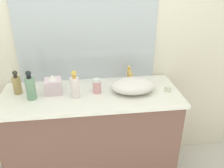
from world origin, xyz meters
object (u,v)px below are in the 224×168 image
(spray_can, at_px, (96,86))
(tissue_box, at_px, (53,85))
(perfume_bottle, at_px, (75,86))
(lotion_bottle, at_px, (17,84))
(candle_jar, at_px, (168,89))
(sink_basin, at_px, (133,85))
(soap_dispenser, at_px, (30,87))

(spray_can, height_order, tissue_box, tissue_box)
(perfume_bottle, xyz_separation_m, spray_can, (0.17, 0.05, -0.03))
(perfume_bottle, distance_m, tissue_box, 0.19)
(lotion_bottle, relative_size, candle_jar, 4.16)
(lotion_bottle, distance_m, tissue_box, 0.28)
(sink_basin, relative_size, candle_jar, 7.61)
(sink_basin, distance_m, perfume_bottle, 0.46)
(spray_can, height_order, candle_jar, spray_can)
(soap_dispenser, distance_m, tissue_box, 0.18)
(lotion_bottle, bearing_deg, tissue_box, -5.77)
(lotion_bottle, distance_m, perfume_bottle, 0.46)
(candle_jar, bearing_deg, tissue_box, 174.44)
(lotion_bottle, bearing_deg, soap_dispenser, -41.13)
(lotion_bottle, xyz_separation_m, spray_can, (0.61, -0.07, -0.02))
(candle_jar, bearing_deg, sink_basin, 174.83)
(sink_basin, xyz_separation_m, lotion_bottle, (-0.90, 0.09, 0.02))
(sink_basin, relative_size, lotion_bottle, 1.83)
(sink_basin, distance_m, spray_can, 0.29)
(sink_basin, relative_size, perfume_bottle, 1.63)
(soap_dispenser, xyz_separation_m, tissue_box, (0.15, 0.08, -0.03))
(lotion_bottle, distance_m, spray_can, 0.62)
(sink_basin, xyz_separation_m, soap_dispenser, (-0.78, -0.02, 0.04))
(perfume_bottle, relative_size, tissue_box, 1.39)
(lotion_bottle, relative_size, tissue_box, 1.24)
(lotion_bottle, relative_size, spray_can, 1.63)
(perfume_bottle, height_order, tissue_box, perfume_bottle)
(perfume_bottle, distance_m, spray_can, 0.18)
(spray_can, bearing_deg, tissue_box, 173.07)
(soap_dispenser, distance_m, lotion_bottle, 0.17)
(spray_can, bearing_deg, lotion_bottle, 173.59)
(sink_basin, height_order, tissue_box, tissue_box)
(sink_basin, xyz_separation_m, perfume_bottle, (-0.45, -0.03, 0.04))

